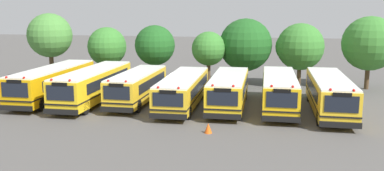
# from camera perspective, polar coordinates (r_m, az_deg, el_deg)

# --- Properties ---
(ground_plane) EXTENTS (160.00, 160.00, 0.00)m
(ground_plane) POSITION_cam_1_polar(r_m,az_deg,el_deg) (32.41, -1.30, -2.74)
(ground_plane) COLOR #514F4C
(school_bus_0) EXTENTS (2.73, 11.26, 2.80)m
(school_bus_0) POSITION_cam_1_polar(r_m,az_deg,el_deg) (36.26, -18.69, 0.50)
(school_bus_0) COLOR #EAA80C
(school_bus_0) RESTS_ON ground_plane
(school_bus_1) EXTENTS (2.58, 11.30, 2.79)m
(school_bus_1) POSITION_cam_1_polar(r_m,az_deg,el_deg) (34.26, -13.49, 0.21)
(school_bus_1) COLOR yellow
(school_bus_1) RESTS_ON ground_plane
(school_bus_2) EXTENTS (2.48, 9.28, 2.62)m
(school_bus_2) POSITION_cam_1_polar(r_m,az_deg,el_deg) (33.24, -7.59, -0.07)
(school_bus_2) COLOR yellow
(school_bus_2) RESTS_ON ground_plane
(school_bus_3) EXTENTS (2.73, 10.72, 2.50)m
(school_bus_3) POSITION_cam_1_polar(r_m,az_deg,el_deg) (31.87, -1.25, -0.53)
(school_bus_3) COLOR yellow
(school_bus_3) RESTS_ON ground_plane
(school_bus_4) EXTENTS (2.63, 9.64, 2.63)m
(school_bus_4) POSITION_cam_1_polar(r_m,az_deg,el_deg) (31.47, 5.13, -0.60)
(school_bus_4) COLOR yellow
(school_bus_4) RESTS_ON ground_plane
(school_bus_5) EXTENTS (2.56, 10.04, 2.72)m
(school_bus_5) POSITION_cam_1_polar(r_m,az_deg,el_deg) (31.54, 12.02, -0.69)
(school_bus_5) COLOR yellow
(school_bus_5) RESTS_ON ground_plane
(school_bus_6) EXTENTS (2.54, 10.66, 2.75)m
(school_bus_6) POSITION_cam_1_polar(r_m,az_deg,el_deg) (31.48, 18.56, -1.00)
(school_bus_6) COLOR yellow
(school_bus_6) RESTS_ON ground_plane
(tree_0) EXTENTS (4.55, 4.55, 7.06)m
(tree_0) POSITION_cam_1_polar(r_m,az_deg,el_deg) (45.17, -18.96, 6.58)
(tree_0) COLOR #4C3823
(tree_0) RESTS_ON ground_plane
(tree_1) EXTENTS (3.99, 3.99, 5.65)m
(tree_1) POSITION_cam_1_polar(r_m,az_deg,el_deg) (43.34, -11.73, 5.41)
(tree_1) COLOR #4C3823
(tree_1) RESTS_ON ground_plane
(tree_2) EXTENTS (3.97, 3.97, 5.92)m
(tree_2) POSITION_cam_1_polar(r_m,az_deg,el_deg) (40.94, -5.25, 5.63)
(tree_2) COLOR #4C3823
(tree_2) RESTS_ON ground_plane
(tree_3) EXTENTS (3.28, 3.28, 5.37)m
(tree_3) POSITION_cam_1_polar(r_m,az_deg,el_deg) (39.50, 2.21, 5.14)
(tree_3) COLOR #4C3823
(tree_3) RESTS_ON ground_plane
(tree_4) EXTENTS (5.15, 5.15, 6.59)m
(tree_4) POSITION_cam_1_polar(r_m,az_deg,el_deg) (40.73, 7.40, 5.64)
(tree_4) COLOR #4C3823
(tree_4) RESTS_ON ground_plane
(tree_5) EXTENTS (4.60, 4.50, 6.16)m
(tree_5) POSITION_cam_1_polar(r_m,az_deg,el_deg) (40.71, 14.54, 5.22)
(tree_5) COLOR #4C3823
(tree_5) RESTS_ON ground_plane
(tree_6) EXTENTS (5.06, 5.06, 6.85)m
(tree_6) POSITION_cam_1_polar(r_m,az_deg,el_deg) (41.75, 23.47, 5.30)
(tree_6) COLOR #4C3823
(tree_6) RESTS_ON ground_plane
(traffic_cone) EXTENTS (0.48, 0.48, 0.63)m
(traffic_cone) POSITION_cam_1_polar(r_m,az_deg,el_deg) (25.17, 2.27, -5.93)
(traffic_cone) COLOR #EA5914
(traffic_cone) RESTS_ON ground_plane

